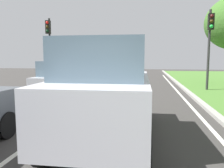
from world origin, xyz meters
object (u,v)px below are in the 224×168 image
object	(u,v)px
car_hatchback_far	(62,80)
traffic_light_overhead_left	(49,40)
car_suv_ahead	(107,90)
traffic_light_near_right	(210,36)

from	to	relation	value
car_hatchback_far	traffic_light_overhead_left	size ratio (longest dim) A/B	0.80
car_suv_ahead	traffic_light_overhead_left	distance (m)	11.72
car_hatchback_far	traffic_light_overhead_left	distance (m)	6.05
car_hatchback_far	traffic_light_near_right	bearing A→B (deg)	24.26
traffic_light_near_right	car_suv_ahead	bearing A→B (deg)	-117.10
car_suv_ahead	traffic_light_near_right	distance (m)	9.90
car_hatchback_far	traffic_light_near_right	world-z (taller)	traffic_light_near_right
car_suv_ahead	car_hatchback_far	world-z (taller)	car_suv_ahead
car_suv_ahead	car_hatchback_far	distance (m)	5.97
car_hatchback_far	traffic_light_near_right	xyz separation A→B (m)	(7.55, 3.56, 2.28)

